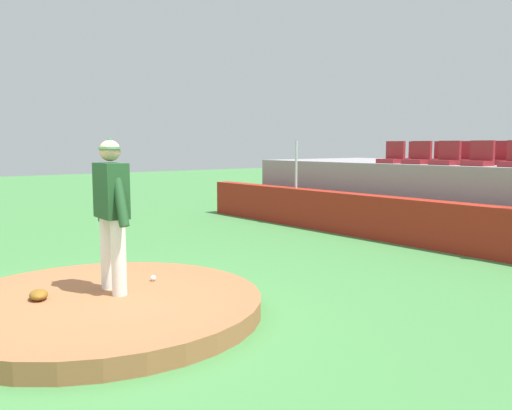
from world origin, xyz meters
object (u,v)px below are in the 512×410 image
at_px(stadium_chair_3, 479,158).
at_px(stadium_chair_9, 502,157).
at_px(fielding_glove, 39,295).
at_px(stadium_chair_8, 469,157).
at_px(pitcher, 111,203).
at_px(baseball, 153,278).
at_px(stadium_chair_2, 447,157).
at_px(stadium_chair_6, 415,156).
at_px(stadium_chair_0, 393,156).
at_px(stadium_chair_7, 442,156).
at_px(stadium_chair_1, 418,157).

bearing_deg(stadium_chair_3, stadium_chair_9, -92.10).
xyz_separation_m(fielding_glove, stadium_chair_8, (-0.02, 9.15, 1.43)).
xyz_separation_m(pitcher, stadium_chair_3, (0.46, 7.47, 0.43)).
distance_m(baseball, stadium_chair_2, 6.99).
relative_size(pitcher, stadium_chair_6, 3.64).
bearing_deg(stadium_chair_0, stadium_chair_7, -126.55).
xyz_separation_m(fielding_glove, stadium_chair_9, (0.72, 9.14, 1.43)).
bearing_deg(pitcher, stadium_chair_3, 89.60).
xyz_separation_m(stadium_chair_0, stadium_chair_9, (2.09, 0.89, 0.00)).
distance_m(stadium_chair_1, stadium_chair_7, 0.89).
bearing_deg(baseball, stadium_chair_7, 95.63).
xyz_separation_m(stadium_chair_3, stadium_chair_6, (-2.06, 0.86, 0.00)).
bearing_deg(stadium_chair_0, stadium_chair_2, 179.38).
bearing_deg(pitcher, stadium_chair_9, 89.75).
height_order(stadium_chair_1, stadium_chair_7, same).
bearing_deg(stadium_chair_7, fielding_glove, 94.32).
bearing_deg(stadium_chair_6, baseball, 100.54).
height_order(stadium_chair_3, stadium_chair_6, same).
distance_m(stadium_chair_1, stadium_chair_3, 1.39).
xyz_separation_m(baseball, stadium_chair_9, (0.65, 7.74, 1.45)).
height_order(baseball, stadium_chair_8, stadium_chair_8).
distance_m(stadium_chair_2, stadium_chair_7, 1.16).
height_order(stadium_chair_3, stadium_chair_9, same).
relative_size(fielding_glove, stadium_chair_8, 0.60).
bearing_deg(stadium_chair_7, stadium_chair_6, 2.54).
bearing_deg(stadium_chair_8, baseball, 90.67).
relative_size(baseball, stadium_chair_8, 0.15).
xyz_separation_m(stadium_chair_0, stadium_chair_3, (2.06, 0.02, 0.00)).
relative_size(baseball, stadium_chair_2, 0.15).
height_order(stadium_chair_0, stadium_chair_1, same).
height_order(stadium_chair_2, stadium_chair_3, same).
bearing_deg(stadium_chair_2, stadium_chair_3, -177.22).
distance_m(stadium_chair_6, stadium_chair_7, 0.68).
height_order(pitcher, stadium_chair_1, stadium_chair_1).
bearing_deg(stadium_chair_7, stadium_chair_8, 178.71).
bearing_deg(stadium_chair_1, fielding_glove, 94.85).
relative_size(stadium_chair_6, stadium_chair_8, 1.00).
height_order(pitcher, stadium_chair_3, stadium_chair_3).
distance_m(baseball, stadium_chair_1, 7.07).
xyz_separation_m(stadium_chair_0, stadium_chair_1, (0.67, 0.02, 0.00)).
xyz_separation_m(stadium_chair_6, stadium_chair_9, (2.09, 0.00, 0.00)).
xyz_separation_m(stadium_chair_2, stadium_chair_9, (0.72, 0.90, 0.00)).
relative_size(pitcher, stadium_chair_3, 3.64).
bearing_deg(stadium_chair_3, stadium_chair_1, -0.20).
bearing_deg(pitcher, baseball, 107.54).
distance_m(pitcher, baseball, 1.19).
bearing_deg(stadium_chair_7, stadium_chair_1, 89.31).
bearing_deg(stadium_chair_2, stadium_chair_9, -128.76).
relative_size(stadium_chair_8, stadium_chair_9, 1.00).
relative_size(stadium_chair_0, stadium_chair_2, 1.00).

